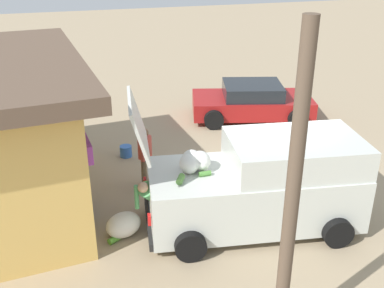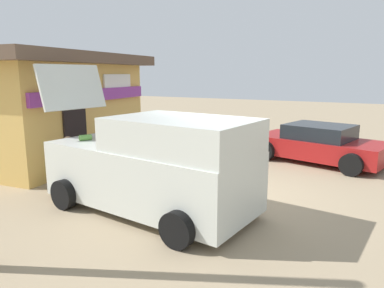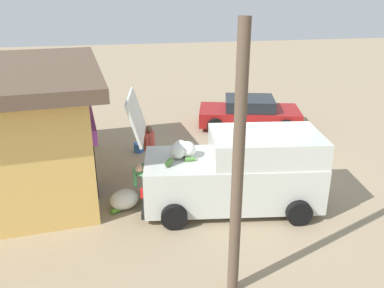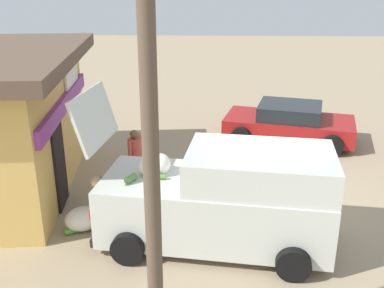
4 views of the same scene
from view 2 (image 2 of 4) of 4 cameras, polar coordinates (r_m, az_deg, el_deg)
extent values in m
plane|color=#9E896B|center=(8.49, 6.54, -7.88)|extent=(60.00, 60.00, 0.00)
cube|color=#E0B259|center=(12.22, -21.00, 4.66)|extent=(5.71, 3.61, 3.06)
cube|color=purple|center=(11.15, -15.11, 7.62)|extent=(5.14, 0.63, 0.36)
cube|color=black|center=(10.53, -18.11, 0.99)|extent=(0.90, 0.15, 2.00)
cube|color=white|center=(12.12, -11.84, 9.47)|extent=(1.50, 0.21, 0.60)
cube|color=brown|center=(12.17, -21.57, 12.59)|extent=(6.60, 4.50, 0.32)
cube|color=silver|center=(7.33, -6.84, -4.83)|extent=(2.41, 4.56, 1.16)
cube|color=silver|center=(6.62, -1.67, 1.45)|extent=(2.12, 2.91, 0.63)
cube|color=black|center=(5.95, 8.41, -0.08)|extent=(1.58, 0.28, 0.48)
cube|color=silver|center=(8.78, -18.60, 8.65)|extent=(1.71, 0.56, 1.02)
ellipsoid|color=silver|center=(8.03, -12.14, 2.11)|extent=(0.48, 0.40, 0.40)
ellipsoid|color=silver|center=(8.16, -13.75, 2.13)|extent=(0.46, 0.39, 0.39)
ellipsoid|color=silver|center=(8.19, -12.69, 2.30)|extent=(0.50, 0.41, 0.41)
cylinder|color=#59923E|center=(8.12, -16.70, 1.00)|extent=(0.29, 0.23, 0.13)
cylinder|color=#518F3B|center=(7.84, -13.35, 0.73)|extent=(0.10, 0.24, 0.10)
cube|color=black|center=(9.05, -17.33, -5.46)|extent=(1.76, 0.31, 0.16)
cube|color=red|center=(8.52, -21.45, -2.88)|extent=(0.15, 0.08, 0.20)
cube|color=red|center=(9.36, -14.06, -1.21)|extent=(0.15, 0.08, 0.20)
cylinder|color=black|center=(5.87, -2.35, -13.54)|extent=(0.30, 0.64, 0.62)
cylinder|color=black|center=(7.44, 7.15, -8.17)|extent=(0.30, 0.64, 0.62)
cylinder|color=black|center=(7.90, -19.82, -7.59)|extent=(0.30, 0.64, 0.62)
cylinder|color=black|center=(9.13, -9.52, -4.56)|extent=(0.30, 0.64, 0.62)
cube|color=maroon|center=(12.01, 19.59, -0.52)|extent=(2.76, 4.29, 0.58)
cube|color=#1E2328|center=(11.93, 19.75, 1.88)|extent=(2.04, 2.24, 0.44)
cylinder|color=black|center=(13.47, 15.91, 0.27)|extent=(0.37, 0.66, 0.63)
cylinder|color=black|center=(11.75, 11.63, -1.08)|extent=(0.37, 0.66, 0.63)
cylinder|color=black|center=(12.55, 26.97, -1.30)|extent=(0.37, 0.66, 0.63)
cylinder|color=black|center=(10.69, 24.13, -3.06)|extent=(0.37, 0.66, 0.63)
cylinder|color=#726047|center=(10.32, -7.61, -2.19)|extent=(0.15, 0.15, 0.79)
cylinder|color=#726047|center=(10.15, -9.23, -2.47)|extent=(0.15, 0.15, 0.79)
cylinder|color=#CC4C3F|center=(10.10, -8.52, 1.38)|extent=(0.44, 0.44, 0.56)
sphere|color=brown|center=(10.04, -8.59, 3.54)|extent=(0.21, 0.21, 0.21)
cylinder|color=#CC4C3F|center=(10.22, -7.38, 1.61)|extent=(0.09, 0.09, 0.53)
cylinder|color=#CC4C3F|center=(9.98, -9.70, 1.30)|extent=(0.09, 0.09, 0.53)
cylinder|color=navy|center=(8.75, -15.81, -4.97)|extent=(0.15, 0.15, 0.78)
cylinder|color=navy|center=(9.08, -15.76, -4.39)|extent=(0.15, 0.15, 0.78)
cylinder|color=#4C9959|center=(8.79, -17.32, -1.08)|extent=(0.68, 0.70, 0.63)
sphere|color=tan|center=(8.76, -19.25, 0.50)|extent=(0.21, 0.21, 0.21)
cylinder|color=#4C9959|center=(8.58, -18.73, -1.97)|extent=(0.09, 0.09, 0.53)
cylinder|color=#4C9959|center=(9.05, -18.50, -1.29)|extent=(0.09, 0.09, 0.53)
ellipsoid|color=silver|center=(9.45, -19.26, -4.88)|extent=(0.85, 0.94, 0.50)
cylinder|color=#55B63A|center=(9.69, -19.00, -5.58)|extent=(0.14, 0.33, 0.14)
cylinder|color=#509C2E|center=(9.55, -21.02, -5.99)|extent=(0.24, 0.28, 0.13)
cylinder|color=olive|center=(9.44, -17.71, -5.96)|extent=(0.27, 0.14, 0.13)
cylinder|color=blue|center=(11.89, -4.15, -1.50)|extent=(0.34, 0.34, 0.32)
camera|label=1|loc=(8.35, -81.05, 23.08)|focal=43.27mm
camera|label=3|loc=(7.78, -90.22, 19.56)|focal=37.41mm
camera|label=4|loc=(5.20, -93.23, 25.60)|focal=42.41mm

